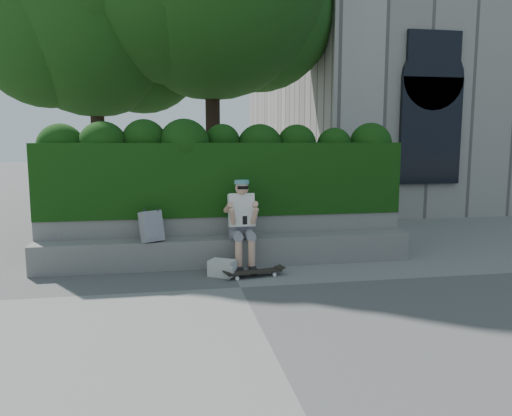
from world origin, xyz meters
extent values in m
plane|color=slate|center=(0.00, 0.00, 0.00)|extent=(80.00, 80.00, 0.00)
cube|color=gray|center=(0.00, 1.25, 0.23)|extent=(6.00, 0.45, 0.45)
cube|color=gray|center=(0.00, 1.73, 0.38)|extent=(6.00, 0.50, 0.75)
cube|color=black|center=(0.00, 1.95, 1.35)|extent=(6.00, 1.00, 1.20)
cylinder|color=black|center=(0.21, 5.81, 1.67)|extent=(0.35, 0.35, 3.34)
cylinder|color=black|center=(-2.55, 6.18, 1.36)|extent=(0.33, 0.33, 2.71)
sphere|color=#0E330C|center=(-2.55, 6.18, 4.70)|extent=(4.34, 4.34, 4.34)
cube|color=gray|center=(0.19, 1.20, 0.56)|extent=(0.36, 0.26, 0.22)
cube|color=silver|center=(0.19, 1.13, 0.90)|extent=(0.40, 0.32, 0.55)
sphere|color=tan|center=(0.19, 1.06, 1.26)|extent=(0.21, 0.21, 0.21)
cylinder|color=teal|center=(0.19, 1.08, 1.35)|extent=(0.23, 0.23, 0.06)
cube|color=black|center=(0.19, 0.78, 0.80)|extent=(0.07, 0.02, 0.13)
cylinder|color=tan|center=(0.09, 0.76, 0.24)|extent=(0.11, 0.11, 0.47)
cylinder|color=tan|center=(0.29, 0.76, 0.24)|extent=(0.11, 0.11, 0.47)
cube|color=black|center=(0.09, 0.70, 0.05)|extent=(0.10, 0.26, 0.10)
cube|color=black|center=(0.29, 0.70, 0.05)|extent=(0.10, 0.26, 0.10)
cube|color=black|center=(0.27, 0.49, 0.08)|extent=(0.85, 0.35, 0.02)
cylinder|color=silver|center=(0.01, 0.35, 0.03)|extent=(0.06, 0.04, 0.06)
cylinder|color=silver|center=(-0.02, 0.52, 0.03)|extent=(0.06, 0.04, 0.06)
cylinder|color=silver|center=(0.57, 0.45, 0.03)|extent=(0.06, 0.04, 0.06)
cylinder|color=silver|center=(0.54, 0.62, 0.03)|extent=(0.06, 0.04, 0.06)
cube|color=#ACACB0|center=(-1.20, 1.15, 0.68)|extent=(0.36, 0.31, 0.47)
cube|color=beige|center=(-0.18, 0.63, 0.12)|extent=(0.45, 0.42, 0.24)
camera|label=1|loc=(-0.97, -6.53, 2.02)|focal=35.00mm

